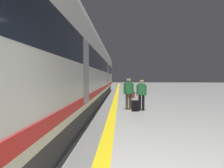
{
  "coord_description": "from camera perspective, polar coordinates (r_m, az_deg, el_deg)",
  "views": [
    {
      "loc": [
        -0.63,
        -1.34,
        1.72
      ],
      "look_at": [
        -1.01,
        7.19,
        1.41
      ],
      "focal_mm": 30.06,
      "sensor_mm": 36.0,
      "label": 1
    }
  ],
  "objects": [
    {
      "name": "safety_line_strip",
      "position": [
        11.48,
        0.71,
        -6.5
      ],
      "size": [
        0.36,
        80.0,
        0.01
      ],
      "primitive_type": "cube",
      "color": "yellow",
      "rests_on": "ground"
    },
    {
      "name": "tactile_edge_band",
      "position": [
        11.49,
        -1.15,
        -6.49
      ],
      "size": [
        0.7,
        80.0,
        0.01
      ],
      "primitive_type": "cube",
      "color": "slate",
      "rests_on": "ground"
    },
    {
      "name": "high_speed_train",
      "position": [
        11.1,
        -10.83,
        6.11
      ],
      "size": [
        2.94,
        31.29,
        4.97
      ],
      "color": "#38383D",
      "rests_on": "ground"
    },
    {
      "name": "passenger_near",
      "position": [
        9.72,
        8.97,
        -2.4
      ],
      "size": [
        0.52,
        0.22,
        1.66
      ],
      "color": "black",
      "rests_on": "ground"
    },
    {
      "name": "suitcase_near",
      "position": [
        9.57,
        7.16,
        -6.42
      ],
      "size": [
        0.4,
        0.27,
        0.94
      ],
      "color": "black",
      "rests_on": "ground"
    },
    {
      "name": "passenger_mid",
      "position": [
        9.93,
        5.08,
        -2.05
      ],
      "size": [
        0.54,
        0.25,
        1.73
      ],
      "color": "brown",
      "rests_on": "ground"
    },
    {
      "name": "duffel_bag_mid",
      "position": [
        9.76,
        7.03,
        -7.15
      ],
      "size": [
        0.44,
        0.26,
        0.36
      ],
      "color": "brown",
      "rests_on": "ground"
    },
    {
      "name": "passenger_far",
      "position": [
        15.59,
        4.96,
        -0.89
      ],
      "size": [
        0.47,
        0.26,
        1.56
      ],
      "color": "brown",
      "rests_on": "ground"
    },
    {
      "name": "suitcase_far",
      "position": [
        15.38,
        6.19,
        -3.19
      ],
      "size": [
        0.41,
        0.29,
        0.56
      ],
      "color": "#A51E1E",
      "rests_on": "ground"
    }
  ]
}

